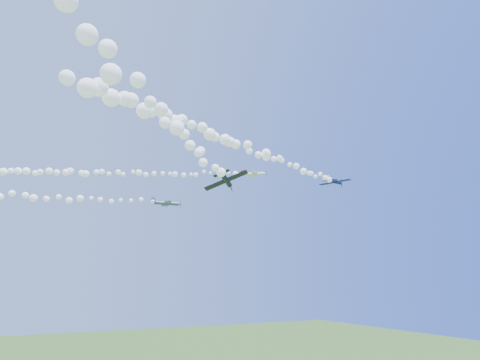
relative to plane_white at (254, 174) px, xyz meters
name	(u,v)px	position (x,y,z in m)	size (l,w,h in m)	color
plane_white	(254,174)	(0.00, 0.00, 0.00)	(7.00, 7.42, 1.91)	white
smoke_trail_white	(106,173)	(-35.66, 15.41, -0.32)	(67.62, 30.70, 3.01)	white
plane_navy	(335,182)	(13.22, -16.78, -4.39)	(7.40, 7.84, 2.03)	#0B1333
smoke_trail_navy	(242,146)	(-19.33, -30.74, -4.62)	(61.19, 27.81, 2.95)	white
plane_grey	(166,203)	(-25.32, -6.14, -11.24)	(6.71, 7.12, 2.05)	#3E4A5B
plane_black	(226,180)	(-24.93, -36.40, -12.77)	(6.21, 5.99, 2.88)	black
smoke_trail_black	(92,42)	(-48.12, -65.89, -13.01)	(44.83, 56.35, 2.78)	white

